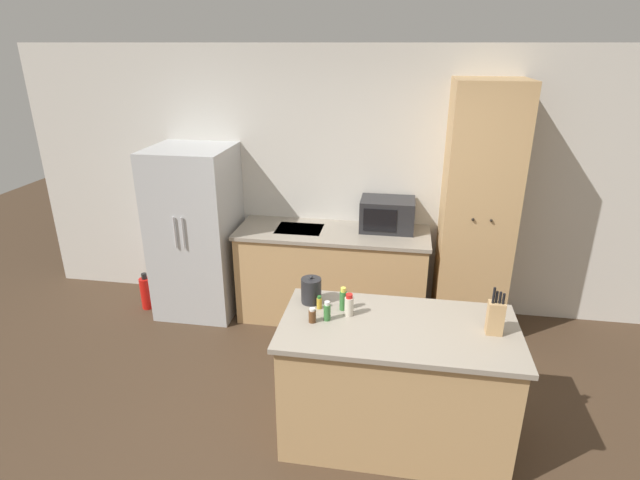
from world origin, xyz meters
The scene contains 15 objects.
ground_plane centered at (0.00, 0.00, 0.00)m, with size 14.00×14.00×0.00m, color #423021.
wall_back centered at (0.00, 2.33, 1.30)m, with size 7.20×0.06×2.60m.
refrigerator centered at (-1.73, 1.93, 0.84)m, with size 0.77×0.76×1.69m.
back_counter centered at (-0.37, 1.98, 0.46)m, with size 1.85×0.68×0.92m.
pantry_cabinet centered at (0.94, 1.99, 1.16)m, with size 0.62×0.63×2.33m.
kitchen_island centered at (0.29, 0.38, 0.45)m, with size 1.54×0.81×0.90m.
microwave centered at (0.14, 2.10, 1.07)m, with size 0.51×0.37×0.30m.
knife_block centered at (0.88, 0.39, 1.01)m, with size 0.10×0.08×0.32m.
spice_bottle_tall_dark centered at (-0.09, 0.53, 0.98)m, with size 0.05×0.05×0.17m.
spice_bottle_short_red centered at (-0.04, 0.46, 0.97)m, with size 0.06×0.06×0.16m.
spice_bottle_amber_oil centered at (-0.27, 0.34, 0.95)m, with size 0.05×0.05×0.10m.
spice_bottle_green_herb centered at (-0.18, 0.38, 0.96)m, with size 0.05×0.05×0.14m.
spice_bottle_pale_salt centered at (-0.25, 0.52, 0.94)m, with size 0.04×0.04×0.09m.
kettle centered at (-0.32, 0.60, 0.99)m, with size 0.14×0.14×0.20m.
fire_extinguisher centered at (-2.30, 1.81, 0.17)m, with size 0.12×0.12×0.39m.
Camera 1 is at (0.25, -2.45, 2.60)m, focal length 28.00 mm.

